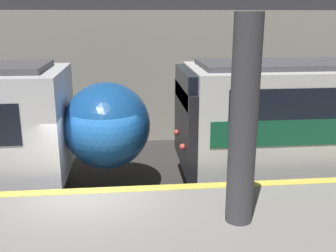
{
  "coord_description": "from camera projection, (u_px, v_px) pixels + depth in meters",
  "views": [
    {
      "loc": [
        0.9,
        -8.63,
        5.02
      ],
      "look_at": [
        1.86,
        0.85,
        2.3
      ],
      "focal_mm": 42.0,
      "sensor_mm": 36.0,
      "label": 1
    }
  ],
  "objects": [
    {
      "name": "station_rear_barrier",
      "position": [
        105.0,
        79.0,
        15.36
      ],
      "size": [
        50.0,
        0.15,
        5.16
      ],
      "color": "#B2AD9E",
      "rests_on": "ground"
    },
    {
      "name": "ground_plane",
      "position": [
        96.0,
        228.0,
        9.55
      ],
      "size": [
        120.0,
        120.0,
        0.0
      ],
      "primitive_type": "plane",
      "color": "#33302D"
    },
    {
      "name": "support_pillar_near",
      "position": [
        243.0,
        123.0,
        7.28
      ],
      "size": [
        0.53,
        0.53,
        4.0
      ],
      "color": "#47474C",
      "rests_on": "platform"
    }
  ]
}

